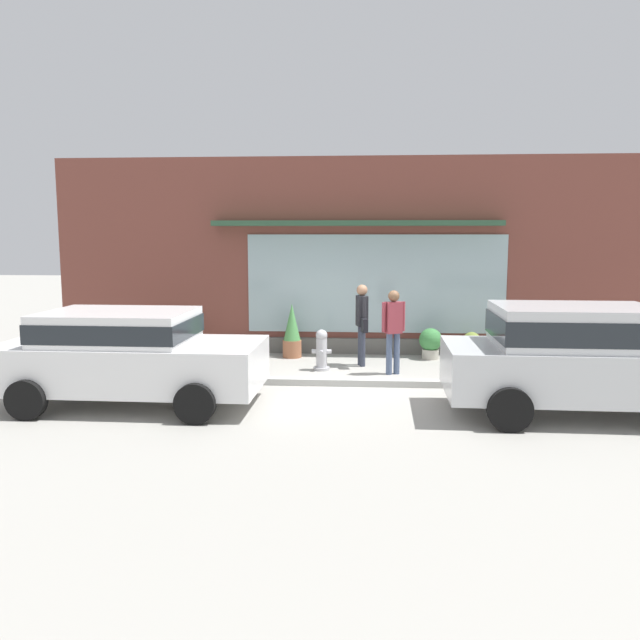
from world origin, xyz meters
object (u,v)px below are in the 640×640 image
Objects in this scene: parked_car_white at (128,352)px; parked_car_silver at (582,355)px; pedestrian_with_handbag at (362,319)px; potted_plant_window_right at (142,336)px; pedestrian_passerby at (393,325)px; potted_plant_window_left at (521,344)px; potted_plant_by_entrance at (431,342)px; potted_plant_doorstep at (185,340)px; fire_hydrant at (322,350)px; potted_plant_trailing_edge at (472,344)px; potted_plant_low_front at (292,332)px.

parked_car_silver reaches higher than parked_car_white.
potted_plant_window_right is at bearing -112.04° from pedestrian_with_handbag.
pedestrian_passerby reaches higher than potted_plant_window_left.
potted_plant_by_entrance is at bearing 39.66° from parked_car_white.
potted_plant_window_right is (-0.92, -0.22, 0.12)m from potted_plant_doorstep.
potted_plant_window_right reaches higher than potted_plant_by_entrance.
pedestrian_with_handbag is 5.04m from parked_car_white.
pedestrian_passerby reaches higher than fire_hydrant.
pedestrian_passerby is (1.43, -0.29, 0.57)m from fire_hydrant.
fire_hydrant reaches higher than potted_plant_trailing_edge.
potted_plant_window_left is (4.26, 1.17, -0.01)m from fire_hydrant.
parked_car_white is 4.26m from potted_plant_doorstep.
parked_car_white is 6.25× the size of potted_plant_doorstep.
potted_plant_by_entrance is (-0.88, 0.08, 0.01)m from potted_plant_trailing_edge.
pedestrian_with_handbag reaches higher than parked_car_white.
pedestrian_with_handbag is 2.50× the size of potted_plant_by_entrance.
parked_car_white is (-2.93, -2.90, 0.46)m from fire_hydrant.
pedestrian_passerby is 4.96m from potted_plant_doorstep.
potted_plant_window_left is (7.19, 4.07, -0.47)m from parked_car_white.
parked_car_white is 7.45m from potted_plant_trailing_edge.
pedestrian_passerby is at bearing -118.83° from potted_plant_by_entrance.
parked_car_white is 6.07× the size of potted_plant_by_entrance.
fire_hydrant is at bearing -14.93° from potted_plant_window_right.
potted_plant_doorstep is at bearing 179.84° from potted_plant_low_front.
potted_plant_doorstep is 0.97× the size of potted_plant_by_entrance.
parked_car_white is 4.20m from potted_plant_window_right.
potted_plant_window_left is at bearing -5.19° from potted_plant_by_entrance.
potted_plant_by_entrance is (6.47, 0.24, -0.12)m from potted_plant_window_right.
parked_car_silver reaches higher than pedestrian_passerby.
parked_car_silver is at bearing -67.27° from potted_plant_by_entrance.
potted_plant_by_entrance reaches higher than potted_plant_trailing_edge.
pedestrian_with_handbag is at bearing 30.43° from fire_hydrant.
fire_hydrant is 0.20× the size of parked_car_silver.
potted_plant_trailing_edge is at bearing -0.49° from potted_plant_doorstep.
potted_plant_trailing_edge is (1.78, 1.56, -0.62)m from pedestrian_passerby.
pedestrian_passerby is at bearing -152.69° from potted_plant_window_left.
fire_hydrant reaches higher than potted_plant_by_entrance.
pedestrian_passerby is 2.43× the size of potted_plant_by_entrance.
potted_plant_window_right is (-4.14, 1.10, 0.08)m from fire_hydrant.
parked_car_white is 3.43× the size of potted_plant_low_front.
potted_plant_window_left is at bearing -5.40° from potted_plant_trailing_edge.
potted_plant_window_left reaches higher than potted_plant_by_entrance.
parked_car_silver is (4.16, -3.01, 0.54)m from fire_hydrant.
pedestrian_passerby is 2.66× the size of potted_plant_trailing_edge.
potted_plant_by_entrance is (2.33, 1.35, -0.04)m from fire_hydrant.
potted_plant_trailing_edge is at bearing 93.41° from pedestrian_with_handbag.
parked_car_silver is (3.35, -3.49, -0.05)m from pedestrian_with_handbag.
potted_plant_low_front reaches higher than potted_plant_doorstep.
potted_plant_doorstep is at bearing -116.71° from pedestrian_with_handbag.
potted_plant_window_left is (3.44, 0.69, -0.60)m from pedestrian_with_handbag.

